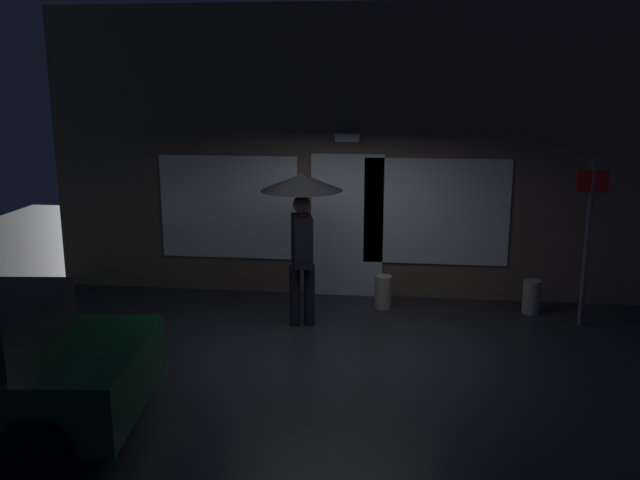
{
  "coord_description": "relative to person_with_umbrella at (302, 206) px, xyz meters",
  "views": [
    {
      "loc": [
        0.84,
        -8.07,
        3.3
      ],
      "look_at": [
        -0.24,
        0.78,
        1.2
      ],
      "focal_mm": 38.7,
      "sensor_mm": 36.0,
      "label": 1
    }
  ],
  "objects": [
    {
      "name": "ground_plane",
      "position": [
        0.49,
        -0.78,
        -1.65
      ],
      "size": [
        18.0,
        18.0,
        0.0
      ],
      "primitive_type": "plane",
      "color": "#26262B"
    },
    {
      "name": "building_facade",
      "position": [
        0.48,
        1.57,
        0.51
      ],
      "size": [
        9.25,
        0.48,
        4.37
      ],
      "color": "brown",
      "rests_on": "ground"
    },
    {
      "name": "person_with_umbrella",
      "position": [
        0.0,
        0.0,
        0.0
      ],
      "size": [
        1.08,
        1.08,
        2.08
      ],
      "rotation": [
        0.0,
        0.0,
        -1.29
      ],
      "color": "black",
      "rests_on": "ground"
    },
    {
      "name": "street_sign_post",
      "position": [
        3.78,
        0.47,
        -0.38
      ],
      "size": [
        0.4,
        0.07,
        2.24
      ],
      "color": "#595B60",
      "rests_on": "ground"
    },
    {
      "name": "sidewalk_bollard",
      "position": [
        1.08,
        0.85,
        -1.41
      ],
      "size": [
        0.25,
        0.25,
        0.49
      ],
      "primitive_type": "cylinder",
      "color": "#B2A899",
      "rests_on": "ground"
    },
    {
      "name": "sidewalk_bollard_2",
      "position": [
        3.19,
        0.89,
        -1.41
      ],
      "size": [
        0.25,
        0.25,
        0.48
      ],
      "primitive_type": "cylinder",
      "color": "#9E998E",
      "rests_on": "ground"
    }
  ]
}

